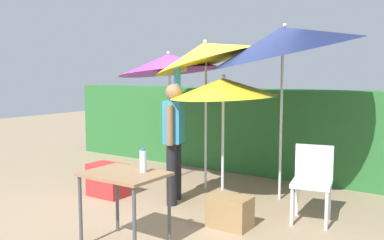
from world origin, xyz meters
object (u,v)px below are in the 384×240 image
at_px(folding_table, 124,182).
at_px(umbrella_yellow, 169,63).
at_px(bottle_water, 143,161).
at_px(umbrella_orange, 223,88).
at_px(person_vendor, 174,134).
at_px(umbrella_rainbow, 284,40).
at_px(crate_cardboard, 230,212).
at_px(cooler_box, 108,180).
at_px(umbrella_navy, 205,53).
at_px(chair_plastic, 312,178).

bearing_deg(folding_table, umbrella_yellow, 117.80).
bearing_deg(bottle_water, umbrella_orange, 91.64).
bearing_deg(umbrella_yellow, folding_table, -62.20).
xyz_separation_m(person_vendor, bottle_water, (0.62, -1.35, -0.06)).
height_order(umbrella_rainbow, crate_cardboard, umbrella_rainbow).
bearing_deg(person_vendor, crate_cardboard, -20.61).
bearing_deg(folding_table, person_vendor, 107.92).
bearing_deg(cooler_box, umbrella_navy, 48.05).
bearing_deg(umbrella_rainbow, bottle_water, -103.65).
xyz_separation_m(umbrella_rainbow, person_vendor, (-1.16, -0.89, -1.24)).
height_order(umbrella_orange, folding_table, umbrella_orange).
bearing_deg(cooler_box, chair_plastic, 12.96).
distance_m(umbrella_yellow, chair_plastic, 2.99).
height_order(umbrella_rainbow, umbrella_navy, umbrella_rainbow).
height_order(cooler_box, crate_cardboard, cooler_box).
xyz_separation_m(umbrella_rainbow, crate_cardboard, (-0.07, -1.30, -2.00)).
xyz_separation_m(umbrella_orange, umbrella_yellow, (-1.36, 0.62, 0.35)).
height_order(umbrella_yellow, umbrella_navy, umbrella_navy).
height_order(umbrella_rainbow, chair_plastic, umbrella_rainbow).
height_order(umbrella_orange, cooler_box, umbrella_orange).
xyz_separation_m(umbrella_orange, umbrella_navy, (-0.56, 0.44, 0.49)).
distance_m(cooler_box, bottle_water, 1.99).
relative_size(umbrella_yellow, folding_table, 2.68).
bearing_deg(umbrella_yellow, bottle_water, -58.29).
distance_m(umbrella_yellow, crate_cardboard, 2.89).
relative_size(umbrella_orange, crate_cardboard, 3.66).
distance_m(umbrella_rainbow, umbrella_yellow, 1.97).
bearing_deg(umbrella_rainbow, umbrella_yellow, 178.45).
xyz_separation_m(cooler_box, crate_cardboard, (2.04, -0.11, -0.05)).
xyz_separation_m(umbrella_navy, cooler_box, (-0.96, -1.07, -1.81)).
bearing_deg(umbrella_navy, umbrella_orange, -38.38).
height_order(umbrella_orange, chair_plastic, umbrella_orange).
bearing_deg(umbrella_yellow, cooler_box, -97.20).
bearing_deg(bottle_water, umbrella_navy, 106.05).
distance_m(umbrella_rainbow, umbrella_navy, 1.16).
bearing_deg(person_vendor, folding_table, -72.08).
bearing_deg(umbrella_yellow, umbrella_orange, -24.31).
bearing_deg(umbrella_orange, umbrella_navy, 141.62).
relative_size(umbrella_orange, bottle_water, 7.18).
xyz_separation_m(umbrella_rainbow, bottle_water, (-0.54, -2.23, -1.30)).
bearing_deg(crate_cardboard, umbrella_rainbow, 86.87).
bearing_deg(chair_plastic, umbrella_yellow, 166.62).
xyz_separation_m(umbrella_orange, folding_table, (-0.10, -1.79, -0.89)).
distance_m(umbrella_rainbow, umbrella_orange, 1.03).
relative_size(umbrella_orange, person_vendor, 0.92).
distance_m(umbrella_orange, crate_cardboard, 1.64).
height_order(umbrella_orange, umbrella_yellow, umbrella_yellow).
distance_m(umbrella_orange, cooler_box, 2.11).
xyz_separation_m(chair_plastic, crate_cardboard, (-0.69, -0.74, -0.33)).
xyz_separation_m(umbrella_yellow, bottle_water, (1.41, -2.29, -1.03)).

